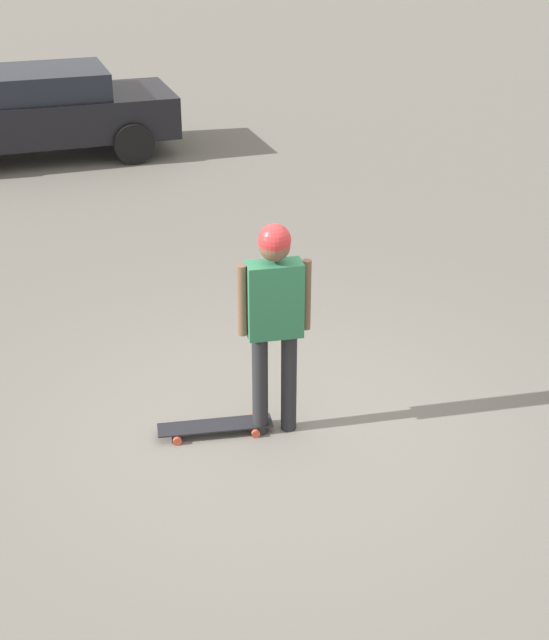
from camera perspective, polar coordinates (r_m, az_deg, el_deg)
The scene contains 4 objects.
ground_plane at distance 7.27m, azimuth -0.00°, elevation -7.03°, with size 220.00×220.00×0.00m, color gray.
person at distance 6.72m, azimuth -0.00°, elevation 0.83°, with size 0.43×0.45×1.77m.
skateboard at distance 7.21m, azimuth -3.82°, elevation -6.80°, with size 0.73×0.84×0.08m.
car_parked_near at distance 14.74m, azimuth -14.55°, elevation 12.82°, with size 4.12×3.99×1.36m.
Camera 1 is at (-5.30, -2.92, 4.04)m, focal length 50.00 mm.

